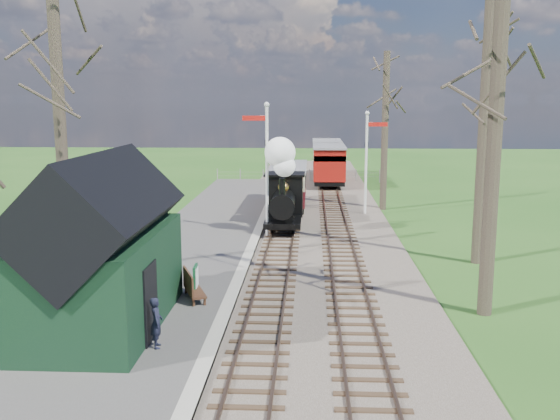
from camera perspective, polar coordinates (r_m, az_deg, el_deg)
The scene contains 19 objects.
ground at distance 13.70m, azimuth -2.99°, elevation -17.45°, with size 140.00×140.00×0.00m, color #25531A.
distant_hills at distance 79.71m, azimuth 2.82°, elevation -6.35°, with size 114.40×48.00×22.02m.
ballast_bed at distance 34.65m, azimuth 2.82°, elevation -0.37°, with size 8.00×60.00×0.10m, color brown.
track_near at distance 34.67m, azimuth 0.67°, elevation -0.27°, with size 1.60×60.00×0.15m.
track_far at distance 34.67m, azimuth 4.97°, elevation -0.31°, with size 1.60×60.00×0.15m.
platform at distance 27.24m, azimuth -7.37°, elevation -3.22°, with size 5.00×44.00×0.20m, color #474442.
coping_strip at distance 26.93m, azimuth -2.53°, elevation -3.29°, with size 0.40×44.00×0.21m, color #B2AD9E.
station_shed at distance 17.50m, azimuth -15.88°, elevation -3.73°, with size 3.25×6.30×4.78m.
semaphore_near at distance 28.28m, azimuth -1.34°, elevation 4.59°, with size 1.22×0.24×6.22m.
semaphore_far at distance 34.35m, azimuth 8.02°, elevation 5.01°, with size 1.22×0.24×5.72m.
bare_trees at distance 22.21m, azimuth 2.99°, elevation 7.18°, with size 15.51×22.39×12.00m.
fence_line at distance 48.44m, azimuth 1.65°, elevation 3.22°, with size 12.60×0.08×1.00m.
locomotive at distance 29.73m, azimuth 0.31°, elevation 1.84°, with size 1.79×4.18×4.48m.
coach at distance 35.80m, azimuth 0.76°, elevation 2.35°, with size 2.09×7.16×2.20m.
red_carriage_a at distance 45.78m, azimuth 4.48°, elevation 4.21°, with size 2.33×5.77×2.45m.
red_carriage_b at distance 51.25m, azimuth 4.31°, elevation 4.83°, with size 2.33×5.77×2.45m.
sign_board at distance 19.98m, azimuth -7.71°, elevation -6.40°, with size 0.13×0.67×0.98m.
bench at distance 19.64m, azimuth -8.11°, elevation -6.92°, with size 0.99×1.62×0.90m.
person at distance 16.07m, azimuth -11.23°, elevation -10.06°, with size 0.47×0.31×1.29m, color black.
Camera 1 is at (1.28, -12.08, 6.33)m, focal length 40.00 mm.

